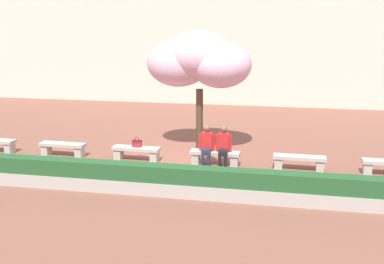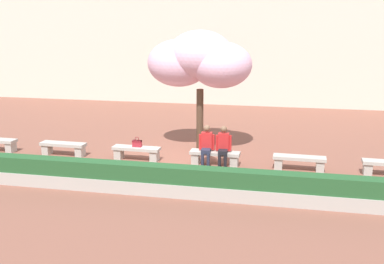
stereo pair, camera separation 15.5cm
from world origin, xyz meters
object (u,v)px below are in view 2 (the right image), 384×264
Objects in this scene: person_seated_left at (207,144)px; stone_bench_near_east at (215,156)px; cherry_tree_main at (200,61)px; stone_bench_center at (136,151)px; person_seated_right at (223,145)px; stone_bench_east_end at (299,161)px; stone_bench_near_west at (63,147)px; handbag at (137,143)px.

stone_bench_near_east is at bearing 11.43° from person_seated_left.
stone_bench_center is at bearing -137.40° from cherry_tree_main.
cherry_tree_main reaches higher than stone_bench_near_east.
person_seated_right is (0.54, -0.00, 0.00)m from person_seated_left.
stone_bench_center is at bearing 180.00° from stone_bench_east_end.
cherry_tree_main is (-0.55, 1.72, 2.47)m from person_seated_left.
handbag is at bearing 0.54° from stone_bench_near_west.
cherry_tree_main is (1.82, 1.67, 2.87)m from stone_bench_center.
person_seated_right is (2.90, -0.05, 0.40)m from stone_bench_center.
handbag is at bearing -137.48° from cherry_tree_main.
cherry_tree_main is (1.80, 1.65, 2.58)m from handbag.
stone_bench_center is 3.78m from cherry_tree_main.
stone_bench_near_east is 3.42m from cherry_tree_main.
person_seated_right reaches higher than stone_bench_center.
stone_bench_near_east is 0.38× the size of cherry_tree_main.
person_seated_right is at bearing -1.06° from stone_bench_center.
cherry_tree_main reaches higher than person_seated_left.
stone_bench_center is 2.63m from stone_bench_near_east.
stone_bench_near_east is at bearing -64.14° from cherry_tree_main.
stone_bench_center is at bearing 0.00° from stone_bench_near_west.
handbag is 3.55m from cherry_tree_main.
stone_bench_near_east is at bearing 180.00° from stone_bench_east_end.
person_seated_left is at bearing -1.91° from handbag.
stone_bench_near_west is 1.24× the size of person_seated_right.
handbag is (-2.61, 0.02, 0.28)m from stone_bench_near_east.
stone_bench_near_west is 5.25m from stone_bench_near_east.
stone_bench_east_end is 4.78m from cherry_tree_main.
person_seated_left is 3.06m from cherry_tree_main.
cherry_tree_main is (-0.81, 1.67, 2.87)m from stone_bench_near_east.
stone_bench_near_east is 2.62m from handbag.
stone_bench_east_end is 0.38× the size of cherry_tree_main.
stone_bench_near_west is 1.24× the size of person_seated_left.
stone_bench_near_west is 1.00× the size of stone_bench_east_end.
cherry_tree_main reaches higher than person_seated_right.
stone_bench_east_end is 5.24m from handbag.
person_seated_left is 0.54m from person_seated_right.
stone_bench_east_end is (2.63, 0.00, 0.00)m from stone_bench_near_east.
cherry_tree_main reaches higher than stone_bench_east_end.
cherry_tree_main is at bearing 122.14° from person_seated_right.
cherry_tree_main is at bearing 20.60° from stone_bench_near_west.
cherry_tree_main is at bearing 115.86° from stone_bench_near_east.
stone_bench_near_east is 4.72× the size of handbag.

